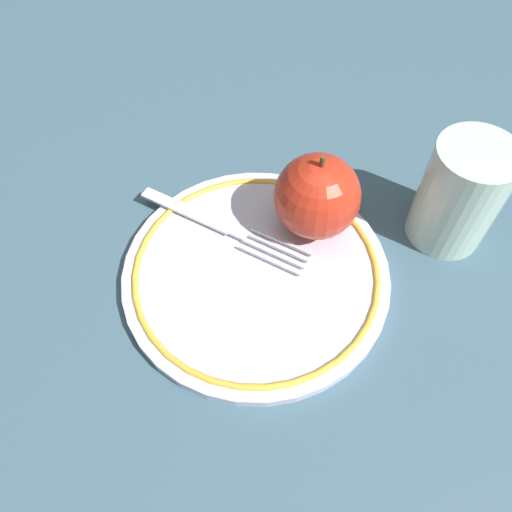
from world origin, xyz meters
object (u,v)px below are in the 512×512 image
at_px(plate, 256,273).
at_px(drinking_glass, 460,195).
at_px(apple_red_whole, 317,197).
at_px(fork, 216,224).

xyz_separation_m(plate, drinking_glass, (0.07, 0.17, 0.05)).
bearing_deg(plate, drinking_glass, 68.67).
height_order(apple_red_whole, drinking_glass, drinking_glass).
relative_size(fork, drinking_glass, 1.63).
bearing_deg(plate, apple_red_whole, 95.69).
distance_m(fork, drinking_glass, 0.22).
bearing_deg(apple_red_whole, fork, -126.19).
xyz_separation_m(apple_red_whole, fork, (-0.05, -0.07, -0.04)).
relative_size(plate, apple_red_whole, 2.75).
bearing_deg(drinking_glass, apple_red_whole, -126.79).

